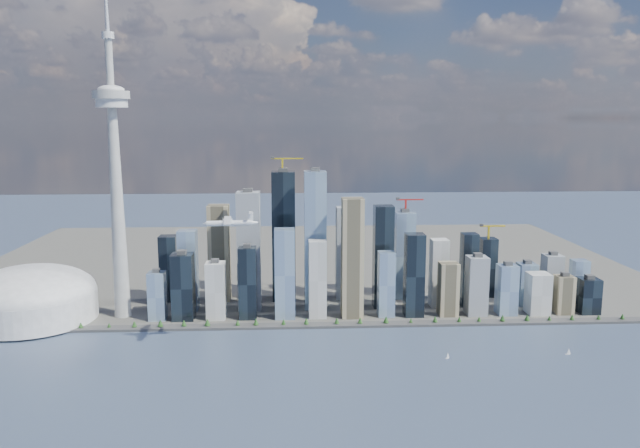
{
  "coord_description": "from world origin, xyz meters",
  "views": [
    {
      "loc": [
        -28.65,
        -677.38,
        320.06
      ],
      "look_at": [
        17.89,
        260.0,
        160.3
      ],
      "focal_mm": 35.0,
      "sensor_mm": 36.0,
      "label": 1
    }
  ],
  "objects_px": {
    "needle_tower": "(115,173)",
    "sailboat_east": "(568,352)",
    "airplane": "(230,222)",
    "sailboat_west": "(448,356)",
    "dome_stadium": "(31,297)"
  },
  "relations": [
    {
      "from": "dome_stadium",
      "to": "sailboat_west",
      "type": "distance_m",
      "value": 651.97
    },
    {
      "from": "sailboat_west",
      "to": "airplane",
      "type": "bearing_deg",
      "value": 153.93
    },
    {
      "from": "dome_stadium",
      "to": "sailboat_east",
      "type": "height_order",
      "value": "dome_stadium"
    },
    {
      "from": "airplane",
      "to": "sailboat_west",
      "type": "relative_size",
      "value": 8.2
    },
    {
      "from": "needle_tower",
      "to": "dome_stadium",
      "type": "xyz_separation_m",
      "value": [
        -140.0,
        -10.0,
        -196.4
      ]
    },
    {
      "from": "needle_tower",
      "to": "airplane",
      "type": "height_order",
      "value": "needle_tower"
    },
    {
      "from": "airplane",
      "to": "sailboat_east",
      "type": "distance_m",
      "value": 493.56
    },
    {
      "from": "sailboat_west",
      "to": "sailboat_east",
      "type": "relative_size",
      "value": 0.88
    },
    {
      "from": "airplane",
      "to": "dome_stadium",
      "type": "bearing_deg",
      "value": 149.35
    },
    {
      "from": "dome_stadium",
      "to": "airplane",
      "type": "bearing_deg",
      "value": -26.06
    },
    {
      "from": "sailboat_east",
      "to": "airplane",
      "type": "bearing_deg",
      "value": 175.07
    },
    {
      "from": "needle_tower",
      "to": "sailboat_west",
      "type": "relative_size",
      "value": 62.26
    },
    {
      "from": "dome_stadium",
      "to": "sailboat_west",
      "type": "height_order",
      "value": "dome_stadium"
    },
    {
      "from": "airplane",
      "to": "sailboat_west",
      "type": "xyz_separation_m",
      "value": [
        289.66,
        -25.61,
        -181.53
      ]
    },
    {
      "from": "needle_tower",
      "to": "sailboat_east",
      "type": "distance_m",
      "value": 718.72
    }
  ]
}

